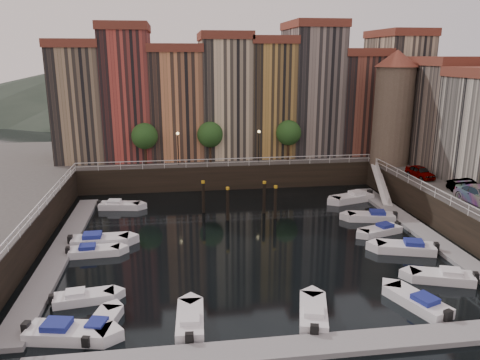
{
  "coord_description": "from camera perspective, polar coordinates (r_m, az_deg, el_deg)",
  "views": [
    {
      "loc": [
        -6.36,
        -39.3,
        16.1
      ],
      "look_at": [
        -0.24,
        4.0,
        4.43
      ],
      "focal_mm": 35.0,
      "sensor_mm": 36.0,
      "label": 1
    }
  ],
  "objects": [
    {
      "name": "far_terrace",
      "position": [
        63.75,
        0.72,
        10.3
      ],
      "size": [
        48.7,
        10.3,
        17.5
      ],
      "color": "#927A5D",
      "rests_on": "quay_far"
    },
    {
      "name": "ground",
      "position": [
        42.95,
        1.07,
        -7.08
      ],
      "size": [
        200.0,
        200.0,
        0.0
      ],
      "primitive_type": "plane",
      "color": "black",
      "rests_on": "ground"
    },
    {
      "name": "dock_left",
      "position": [
        42.63,
        -20.96,
        -8.04
      ],
      "size": [
        2.0,
        28.0,
        0.35
      ],
      "primitive_type": "cube",
      "color": "gray",
      "rests_on": "ground"
    },
    {
      "name": "boat_near_1",
      "position": [
        30.1,
        -6.11,
        -16.69
      ],
      "size": [
        1.88,
        4.61,
        1.05
      ],
      "rotation": [
        0.0,
        0.0,
        1.52
      ],
      "color": "white",
      "rests_on": "ground"
    },
    {
      "name": "street_lamps",
      "position": [
        57.67,
        -2.59,
        4.73
      ],
      "size": [
        10.36,
        0.36,
        4.18
      ],
      "color": "black",
      "rests_on": "quay_far"
    },
    {
      "name": "boat_near_0",
      "position": [
        30.76,
        -16.69,
        -16.63
      ],
      "size": [
        2.44,
        4.2,
        0.94
      ],
      "rotation": [
        0.0,
        0.0,
        1.31
      ],
      "color": "white",
      "rests_on": "ground"
    },
    {
      "name": "boat_left_4",
      "position": [
        52.49,
        -14.57,
        -3.02
      ],
      "size": [
        4.66,
        2.29,
        1.05
      ],
      "rotation": [
        0.0,
        0.0,
        -0.15
      ],
      "color": "white",
      "rests_on": "ground"
    },
    {
      "name": "boat_left_3",
      "position": [
        43.19,
        -16.82,
        -7.05
      ],
      "size": [
        5.17,
        1.97,
        1.18
      ],
      "rotation": [
        0.0,
        0.0,
        0.02
      ],
      "color": "white",
      "rests_on": "ground"
    },
    {
      "name": "boat_left_2",
      "position": [
        41.25,
        -17.46,
        -8.26
      ],
      "size": [
        4.35,
        1.76,
        0.99
      ],
      "rotation": [
        0.0,
        0.0,
        0.05
      ],
      "color": "white",
      "rests_on": "ground"
    },
    {
      "name": "boat_right_1",
      "position": [
        42.34,
        19.68,
        -7.77
      ],
      "size": [
        5.14,
        3.12,
        1.15
      ],
      "rotation": [
        0.0,
        0.0,
        2.85
      ],
      "color": "white",
      "rests_on": "ground"
    },
    {
      "name": "boat_left_1",
      "position": [
        34.17,
        -18.65,
        -13.42
      ],
      "size": [
        4.27,
        2.04,
        0.96
      ],
      "rotation": [
        0.0,
        0.0,
        0.14
      ],
      "color": "white",
      "rests_on": "ground"
    },
    {
      "name": "boat_right_0",
      "position": [
        38.16,
        23.56,
        -10.76
      ],
      "size": [
        4.77,
        3.03,
        1.07
      ],
      "rotation": [
        0.0,
        0.0,
        2.81
      ],
      "color": "white",
      "rests_on": "ground"
    },
    {
      "name": "car_a",
      "position": [
        54.87,
        21.11,
        0.82
      ],
      "size": [
        2.01,
        4.07,
        1.33
      ],
      "primitive_type": "imported",
      "rotation": [
        0.0,
        0.0,
        0.11
      ],
      "color": "gray",
      "rests_on": "quay_right"
    },
    {
      "name": "railings",
      "position": [
        46.31,
        0.14,
        -0.48
      ],
      "size": [
        36.08,
        34.04,
        0.52
      ],
      "color": "white",
      "rests_on": "ground"
    },
    {
      "name": "dock_near",
      "position": [
        28.13,
        6.89,
        -19.66
      ],
      "size": [
        30.0,
        2.0,
        0.35
      ],
      "primitive_type": "cube",
      "color": "gray",
      "rests_on": "ground"
    },
    {
      "name": "dock_right",
      "position": [
        47.22,
        21.19,
        -5.83
      ],
      "size": [
        2.0,
        28.0,
        0.35
      ],
      "primitive_type": "cube",
      "color": "gray",
      "rests_on": "ground"
    },
    {
      "name": "boat_right_4",
      "position": [
        54.89,
        13.58,
        -2.11
      ],
      "size": [
        5.34,
        3.24,
        1.2
      ],
      "rotation": [
        0.0,
        0.0,
        3.44
      ],
      "color": "white",
      "rests_on": "ground"
    },
    {
      "name": "boat_left_0",
      "position": [
        30.55,
        -20.41,
        -17.04
      ],
      "size": [
        5.25,
        2.77,
        1.18
      ],
      "rotation": [
        0.0,
        0.0,
        -0.2
      ],
      "color": "white",
      "rests_on": "ground"
    },
    {
      "name": "mountains",
      "position": [
        149.75,
        -5.04,
        11.74
      ],
      "size": [
        145.0,
        100.0,
        18.0
      ],
      "color": "#2D382D",
      "rests_on": "ground"
    },
    {
      "name": "mooring_pilings",
      "position": [
        48.11,
        0.31,
        -2.54
      ],
      "size": [
        7.47,
        3.23,
        3.78
      ],
      "color": "black",
      "rests_on": "ground"
    },
    {
      "name": "gangway",
      "position": [
        56.41,
        16.83,
        -0.28
      ],
      "size": [
        2.78,
        8.32,
        3.73
      ],
      "color": "white",
      "rests_on": "ground"
    },
    {
      "name": "promenade_trees",
      "position": [
        58.5,
        -3.02,
        5.55
      ],
      "size": [
        21.2,
        3.2,
        5.2
      ],
      "color": "black",
      "rests_on": "quay_far"
    },
    {
      "name": "boat_near_3",
      "position": [
        33.95,
        20.93,
        -13.73
      ],
      "size": [
        3.21,
        4.92,
        1.11
      ],
      "rotation": [
        0.0,
        0.0,
        1.92
      ],
      "color": "white",
      "rests_on": "ground"
    },
    {
      "name": "car_b",
      "position": [
        50.06,
        26.25,
        -0.96
      ],
      "size": [
        2.82,
        4.65,
        1.45
      ],
      "primitive_type": "imported",
      "rotation": [
        0.0,
        0.0,
        0.32
      ],
      "color": "gray",
      "rests_on": "quay_right"
    },
    {
      "name": "boat_right_2",
      "position": [
        45.78,
        16.81,
        -5.88
      ],
      "size": [
        4.43,
        2.73,
        0.99
      ],
      "rotation": [
        0.0,
        0.0,
        3.45
      ],
      "color": "white",
      "rests_on": "ground"
    },
    {
      "name": "boat_right_3",
      "position": [
        49.14,
        15.81,
        -4.32
      ],
      "size": [
        4.96,
        2.69,
        1.11
      ],
      "rotation": [
        0.0,
        0.0,
        2.92
      ],
      "color": "white",
      "rests_on": "ground"
    },
    {
      "name": "boat_near_2",
      "position": [
        31.01,
        8.93,
        -15.76
      ],
      "size": [
        2.8,
        4.81,
        1.08
      ],
      "rotation": [
        0.0,
        0.0,
        1.31
      ],
      "color": "white",
      "rests_on": "ground"
    },
    {
      "name": "corner_tower",
      "position": [
        60.2,
        18.18,
        8.57
      ],
      "size": [
        5.2,
        5.2,
        13.8
      ],
      "color": "#6B5B4C",
      "rests_on": "quay_right"
    },
    {
      "name": "quay_far",
      "position": [
        67.22,
        -2.42,
        2.38
      ],
      "size": [
        80.0,
        20.0,
        3.0
      ],
      "primitive_type": "cube",
      "color": "black",
      "rests_on": "ground"
    }
  ]
}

